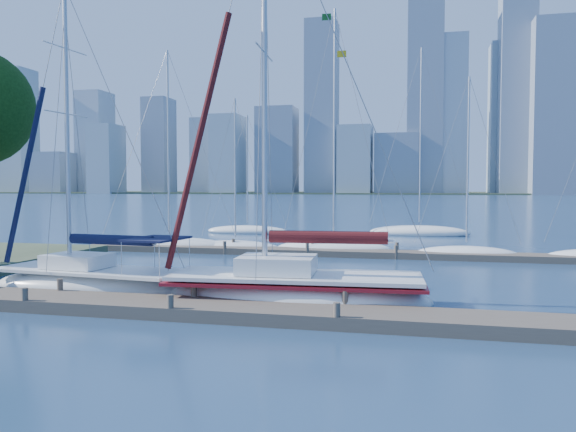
# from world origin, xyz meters

# --- Properties ---
(ground) EXTENTS (700.00, 700.00, 0.00)m
(ground) POSITION_xyz_m (0.00, 0.00, 0.00)
(ground) COLOR navy
(ground) RESTS_ON ground
(near_dock) EXTENTS (26.00, 2.00, 0.40)m
(near_dock) POSITION_xyz_m (0.00, 0.00, 0.20)
(near_dock) COLOR brown
(near_dock) RESTS_ON ground
(far_dock) EXTENTS (30.00, 1.80, 0.36)m
(far_dock) POSITION_xyz_m (2.00, 16.00, 0.18)
(far_dock) COLOR brown
(far_dock) RESTS_ON ground
(far_shore) EXTENTS (800.00, 100.00, 1.50)m
(far_shore) POSITION_xyz_m (0.00, 320.00, 0.00)
(far_shore) COLOR #38472D
(far_shore) RESTS_ON ground
(sailboat_navy) EXTENTS (8.21, 3.38, 12.07)m
(sailboat_navy) POSITION_xyz_m (-4.82, 2.48, 0.95)
(sailboat_navy) COLOR white
(sailboat_navy) RESTS_ON ground
(sailboat_maroon) EXTENTS (9.23, 3.54, 15.22)m
(sailboat_maroon) POSITION_xyz_m (3.14, 2.13, 1.15)
(sailboat_maroon) COLOR white
(sailboat_maroon) RESTS_ON ground
(bg_boat_0) EXTENTS (8.74, 4.76, 13.03)m
(bg_boat_0) POSITION_xyz_m (-8.45, 17.12, 0.27)
(bg_boat_0) COLOR white
(bg_boat_0) RESTS_ON ground
(bg_boat_1) EXTENTS (6.07, 3.88, 9.81)m
(bg_boat_1) POSITION_xyz_m (-4.00, 17.25, 0.22)
(bg_boat_1) COLOR white
(bg_boat_1) RESTS_ON ground
(bg_boat_2) EXTENTS (7.52, 4.35, 14.99)m
(bg_boat_2) POSITION_xyz_m (2.19, 17.50, 0.29)
(bg_boat_2) COLOR white
(bg_boat_2) RESTS_ON ground
(bg_boat_4) EXTENTS (5.80, 2.07, 10.45)m
(bg_boat_4) POSITION_xyz_m (9.86, 16.78, 0.23)
(bg_boat_4) COLOR white
(bg_boat_4) RESTS_ON ground
(bg_boat_6) EXTENTS (7.49, 3.30, 10.45)m
(bg_boat_6) POSITION_xyz_m (-7.16, 29.99, 0.22)
(bg_boat_6) COLOR white
(bg_boat_6) RESTS_ON ground
(bg_boat_7) EXTENTS (8.17, 2.49, 15.72)m
(bg_boat_7) POSITION_xyz_m (7.29, 31.27, 0.30)
(bg_boat_7) COLOR white
(bg_boat_7) RESTS_ON ground
(skyline) EXTENTS (502.83, 51.31, 110.55)m
(skyline) POSITION_xyz_m (23.45, 290.33, 34.76)
(skyline) COLOR #7D91A1
(skyline) RESTS_ON ground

